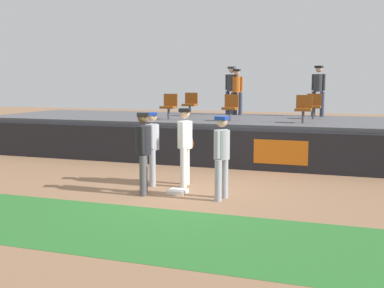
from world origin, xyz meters
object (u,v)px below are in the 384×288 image
at_px(seat_back_right, 314,105).
at_px(spectator_hooded, 232,87).
at_px(player_runner_visitor, 152,143).
at_px(seat_front_right, 304,107).
at_px(first_base, 177,191).
at_px(player_umpire, 143,147).
at_px(seat_front_left, 169,105).
at_px(spectator_capped, 237,88).
at_px(spectator_casual, 318,87).
at_px(player_fielder_home, 185,141).
at_px(seat_back_left, 190,103).
at_px(seat_front_center, 231,106).
at_px(player_coach_visitor, 222,152).

relative_size(seat_back_right, spectator_hooded, 0.47).
height_order(player_runner_visitor, seat_back_right, seat_back_right).
distance_m(seat_front_right, spectator_hooded, 4.28).
bearing_deg(spectator_hooded, first_base, 103.92).
distance_m(player_umpire, spectator_hooded, 8.30).
distance_m(seat_front_left, spectator_capped, 3.31).
bearing_deg(spectator_casual, player_fielder_home, 86.85).
bearing_deg(seat_front_left, player_fielder_home, -63.43).
height_order(seat_front_left, seat_back_left, same).
distance_m(seat_back_right, seat_back_left, 4.39).
distance_m(spectator_hooded, spectator_capped, 0.26).
relative_size(first_base, seat_back_left, 0.48).
bearing_deg(player_runner_visitor, player_fielder_home, 79.88).
xyz_separation_m(player_fielder_home, seat_front_center, (0.05, 4.08, 0.65)).
height_order(seat_front_right, seat_front_left, same).
xyz_separation_m(player_umpire, spectator_capped, (0.10, 8.09, 1.19)).
bearing_deg(seat_front_right, seat_back_left, 157.08).
xyz_separation_m(player_runner_visitor, spectator_hooded, (0.08, 7.23, 1.28)).
bearing_deg(spectator_casual, player_coach_visitor, 97.32).
relative_size(player_fielder_home, player_umpire, 1.03).
relative_size(player_coach_visitor, seat_front_left, 2.13).
height_order(player_umpire, seat_back_right, seat_back_right).
xyz_separation_m(first_base, spectator_hooded, (-0.81, 7.87, 2.27)).
relative_size(first_base, seat_front_right, 0.48).
bearing_deg(first_base, player_umpire, -153.57).
bearing_deg(player_fielder_home, seat_back_right, 149.43).
height_order(player_fielder_home, seat_front_right, seat_front_right).
xyz_separation_m(player_fielder_home, player_umpire, (-0.57, -1.15, -0.02)).
relative_size(player_runner_visitor, player_umpire, 0.97).
relative_size(spectator_hooded, spectator_casual, 1.00).
distance_m(player_runner_visitor, seat_front_left, 4.49).
xyz_separation_m(seat_back_left, spectator_capped, (1.46, 1.06, 0.52)).
height_order(player_coach_visitor, spectator_hooded, spectator_hooded).
height_order(player_runner_visitor, spectator_capped, spectator_capped).
xyz_separation_m(first_base, seat_front_center, (-0.06, 4.89, 1.70)).
height_order(seat_back_right, spectator_casual, spectator_casual).
xyz_separation_m(player_umpire, seat_front_left, (-1.47, 5.23, 0.68)).
bearing_deg(spectator_hooded, player_fielder_home, 103.72).
relative_size(player_fielder_home, seat_front_center, 2.23).
relative_size(spectator_hooded, spectator_capped, 1.06).
bearing_deg(spectator_hooded, player_umpire, 98.96).
xyz_separation_m(seat_back_left, spectator_casual, (4.43, 1.18, 0.57)).
relative_size(seat_front_left, spectator_hooded, 0.47).
height_order(player_umpire, spectator_capped, spectator_capped).
xyz_separation_m(player_fielder_home, seat_back_left, (-1.94, 5.88, 0.66)).
relative_size(seat_front_center, seat_back_right, 1.00).
bearing_deg(player_umpire, seat_front_left, 175.46).
xyz_separation_m(player_coach_visitor, player_umpire, (-1.78, -0.09, 0.02)).
bearing_deg(seat_back_right, seat_back_left, 180.00).
relative_size(player_coach_visitor, spectator_casual, 0.99).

